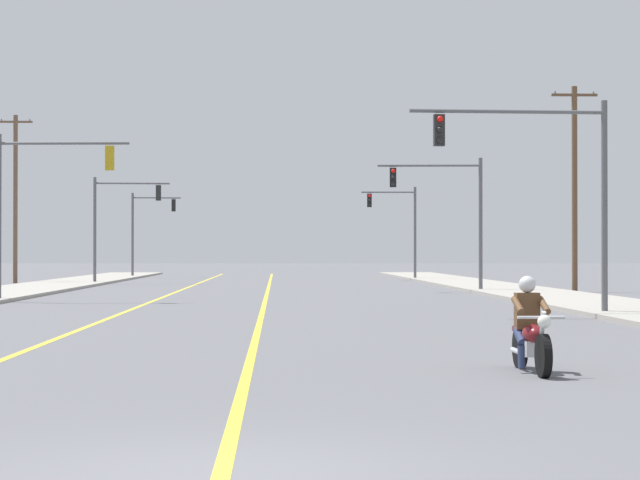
% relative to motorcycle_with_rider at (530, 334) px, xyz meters
% --- Properties ---
extents(ground_plane, '(400.00, 400.00, 0.00)m').
position_rel_motorcycle_with_rider_xyz_m(ground_plane, '(-4.36, -8.39, -0.59)').
color(ground_plane, '#5B5B60').
extents(lane_stripe_center, '(0.16, 100.00, 0.01)m').
position_rel_motorcycle_with_rider_xyz_m(lane_stripe_center, '(-4.29, 36.61, -0.58)').
color(lane_stripe_center, yellow).
rests_on(lane_stripe_center, ground).
extents(lane_stripe_left, '(0.16, 100.00, 0.01)m').
position_rel_motorcycle_with_rider_xyz_m(lane_stripe_left, '(-8.48, 36.61, -0.58)').
color(lane_stripe_left, yellow).
rests_on(lane_stripe_left, ground).
extents(sidewalk_kerb_right, '(4.40, 110.00, 0.14)m').
position_rel_motorcycle_with_rider_xyz_m(sidewalk_kerb_right, '(7.09, 31.61, -0.52)').
color(sidewalk_kerb_right, '#9E998E').
rests_on(sidewalk_kerb_right, ground).
extents(motorcycle_with_rider, '(0.70, 2.19, 1.46)m').
position_rel_motorcycle_with_rider_xyz_m(motorcycle_with_rider, '(0.00, 0.00, 0.00)').
color(motorcycle_with_rider, black).
rests_on(motorcycle_with_rider, ground).
extents(traffic_signal_near_right, '(5.75, 0.59, 6.20)m').
position_rel_motorcycle_with_rider_xyz_m(traffic_signal_near_right, '(3.90, 16.48, 3.56)').
color(traffic_signal_near_right, '#56565B').
rests_on(traffic_signal_near_right, ground).
extents(traffic_signal_near_left, '(4.91, 0.47, 6.20)m').
position_rel_motorcycle_with_rider_xyz_m(traffic_signal_near_left, '(-12.71, 27.20, 3.51)').
color(traffic_signal_near_left, '#56565B').
rests_on(traffic_signal_near_left, ground).
extents(traffic_signal_mid_right, '(4.85, 0.46, 6.20)m').
position_rel_motorcycle_with_rider_xyz_m(traffic_signal_mid_right, '(4.19, 38.19, 3.51)').
color(traffic_signal_mid_right, '#56565B').
rests_on(traffic_signal_mid_right, ground).
extents(traffic_signal_mid_left, '(4.40, 0.52, 6.20)m').
position_rel_motorcycle_with_rider_xyz_m(traffic_signal_mid_left, '(-13.19, 53.41, 3.48)').
color(traffic_signal_mid_left, '#56565B').
rests_on(traffic_signal_mid_left, ground).
extents(traffic_signal_far_right, '(3.68, 0.37, 6.20)m').
position_rel_motorcycle_with_rider_xyz_m(traffic_signal_far_right, '(4.35, 63.35, 3.43)').
color(traffic_signal_far_right, '#56565B').
rests_on(traffic_signal_far_right, ground).
extents(traffic_signal_far_left, '(3.60, 0.54, 6.20)m').
position_rel_motorcycle_with_rider_xyz_m(traffic_signal_far_left, '(-13.47, 72.30, 3.43)').
color(traffic_signal_far_left, '#56565B').
rests_on(traffic_signal_far_left, ground).
extents(utility_pole_right_far, '(2.13, 0.26, 9.51)m').
position_rel_motorcycle_with_rider_xyz_m(utility_pole_right_far, '(9.90, 37.92, 4.38)').
color(utility_pole_right_far, brown).
rests_on(utility_pole_right_far, ground).
extents(utility_pole_left_far, '(1.99, 0.26, 9.99)m').
position_rel_motorcycle_with_rider_xyz_m(utility_pole_left_far, '(-19.38, 55.14, 4.60)').
color(utility_pole_left_far, brown).
rests_on(utility_pole_left_far, ground).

